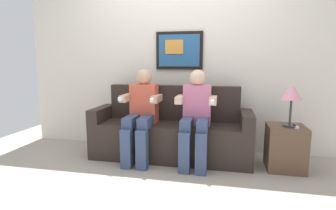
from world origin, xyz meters
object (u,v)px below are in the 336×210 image
at_px(table_lamp, 292,94).
at_px(person_on_right, 196,114).
at_px(side_table_right, 285,147).
at_px(couch, 171,133).
at_px(spare_remote_on_table, 296,127).
at_px(person_on_left, 141,112).

bearing_deg(table_lamp, person_on_right, -178.82).
distance_m(person_on_right, table_lamp, 1.05).
height_order(person_on_right, side_table_right, person_on_right).
relative_size(couch, spare_remote_on_table, 15.10).
bearing_deg(spare_remote_on_table, person_on_left, 179.79).
relative_size(person_on_right, table_lamp, 2.41).
xyz_separation_m(couch, spare_remote_on_table, (1.41, -0.17, 0.20)).
distance_m(couch, side_table_right, 1.34).
bearing_deg(side_table_right, table_lamp, -64.97).
bearing_deg(person_on_right, person_on_left, -179.96).
xyz_separation_m(table_lamp, spare_remote_on_table, (0.06, -0.03, -0.35)).
height_order(person_on_left, spare_remote_on_table, person_on_left).
height_order(person_on_left, side_table_right, person_on_left).
bearing_deg(person_on_left, spare_remote_on_table, -0.21).
relative_size(person_on_left, spare_remote_on_table, 8.54).
bearing_deg(person_on_left, person_on_right, 0.04).
bearing_deg(table_lamp, side_table_right, 115.03).
bearing_deg(person_on_left, side_table_right, 2.12).
distance_m(couch, spare_remote_on_table, 1.43).
relative_size(person_on_left, side_table_right, 2.22).
height_order(side_table_right, table_lamp, table_lamp).
bearing_deg(table_lamp, couch, 173.82).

